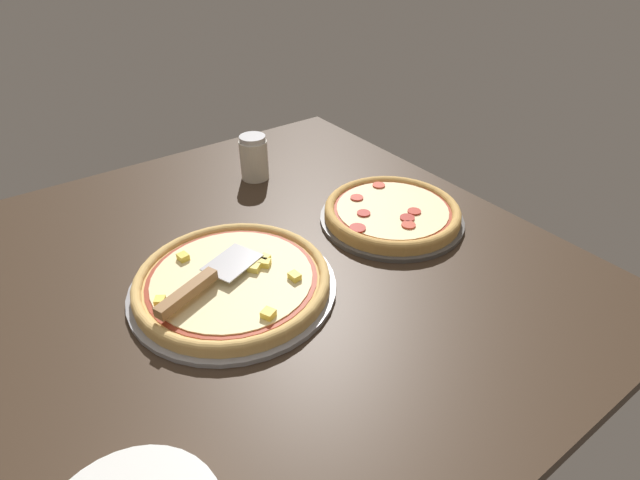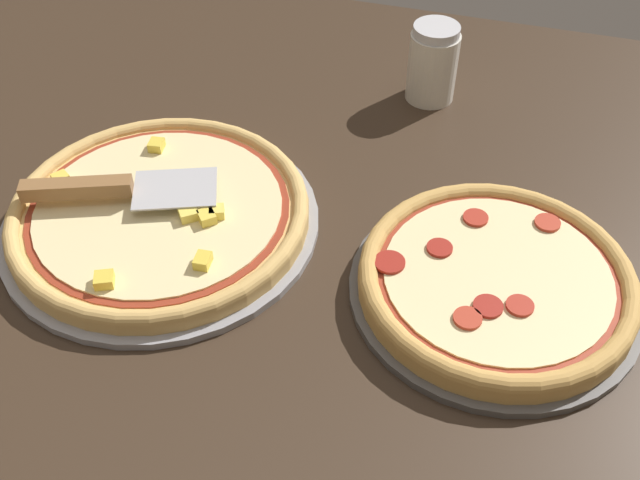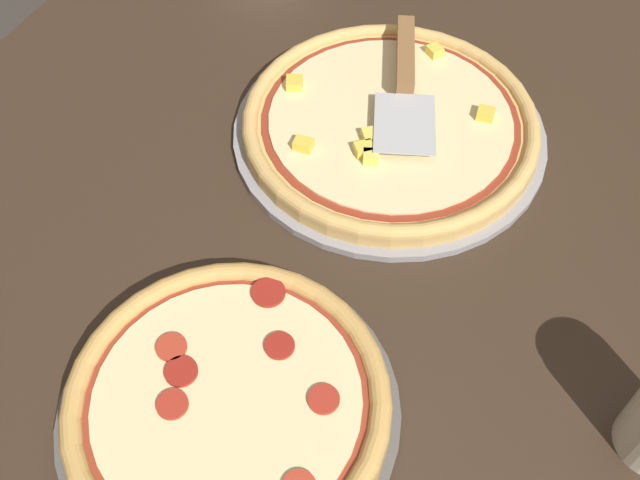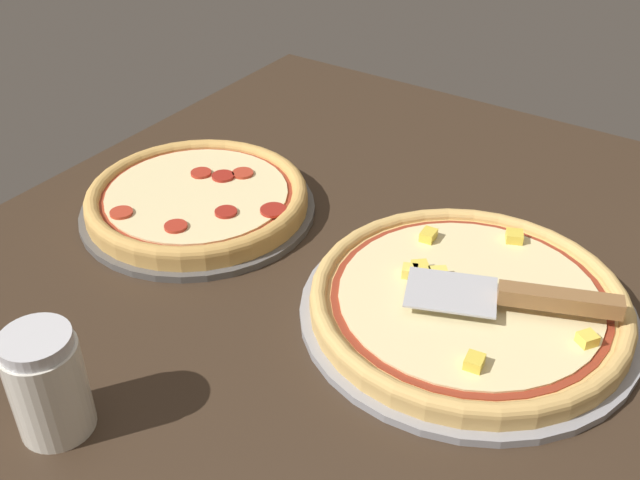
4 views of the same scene
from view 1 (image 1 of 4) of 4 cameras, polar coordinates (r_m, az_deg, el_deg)
name	(u,v)px [view 1 (image 1 of 4)]	position (r cm, az deg, el deg)	size (l,w,h in cm)	color
ground_plane	(248,277)	(103.59, -8.28, -4.16)	(122.52, 123.94, 3.60)	#38281C
pizza_pan_front	(233,287)	(97.78, -9.87, -5.33)	(39.62, 39.62, 1.00)	#939399
pizza_front	(233,280)	(96.60, -9.97, -4.48)	(37.24, 37.24, 3.35)	#DBAD60
pizza_pan_back	(391,219)	(117.61, 8.16, 2.42)	(33.31, 33.31, 1.00)	#565451
pizza_back	(392,211)	(116.53, 8.24, 3.27)	(31.31, 31.31, 3.06)	tan
serving_spatula	(199,285)	(92.17, -13.71, -5.02)	(13.14, 23.80, 2.00)	#B7B7BC
parmesan_shaker	(254,158)	(134.20, -7.56, 9.32)	(7.38, 7.38, 11.86)	silver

